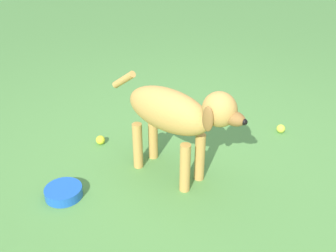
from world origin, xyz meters
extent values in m
plane|color=#548C42|center=(0.00, 0.00, 0.00)|extent=(14.00, 14.00, 0.00)
ellipsoid|color=#C69347|center=(0.15, -0.08, 0.45)|extent=(0.42, 0.63, 0.26)
cylinder|color=#C69347|center=(0.14, 0.13, 0.16)|extent=(0.06, 0.06, 0.32)
cylinder|color=#C69347|center=(0.28, 0.07, 0.16)|extent=(0.06, 0.06, 0.32)
cylinder|color=#C69347|center=(0.01, -0.24, 0.16)|extent=(0.06, 0.06, 0.32)
cylinder|color=#C69347|center=(0.15, -0.29, 0.16)|extent=(0.06, 0.06, 0.32)
ellipsoid|color=#C69347|center=(0.27, 0.25, 0.57)|extent=(0.23, 0.24, 0.19)
ellipsoid|color=olive|center=(0.30, 0.33, 0.54)|extent=(0.13, 0.16, 0.08)
sphere|color=black|center=(0.32, 0.39, 0.54)|extent=(0.03, 0.03, 0.03)
ellipsoid|color=olive|center=(0.18, 0.27, 0.54)|extent=(0.06, 0.08, 0.15)
ellipsoid|color=olive|center=(0.35, 0.21, 0.54)|extent=(0.06, 0.08, 0.15)
cylinder|color=#C69347|center=(0.02, -0.42, 0.55)|extent=(0.11, 0.20, 0.15)
sphere|color=#C6D73C|center=(-0.63, 0.56, 0.03)|extent=(0.07, 0.07, 0.07)
sphere|color=yellow|center=(-0.02, -0.66, 0.03)|extent=(0.07, 0.07, 0.07)
cylinder|color=blue|center=(0.58, -0.58, 0.03)|extent=(0.22, 0.22, 0.06)
camera|label=1|loc=(2.07, 0.60, 1.46)|focal=41.09mm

